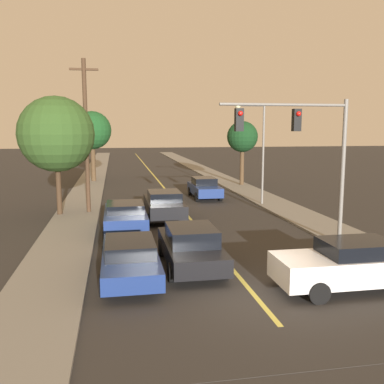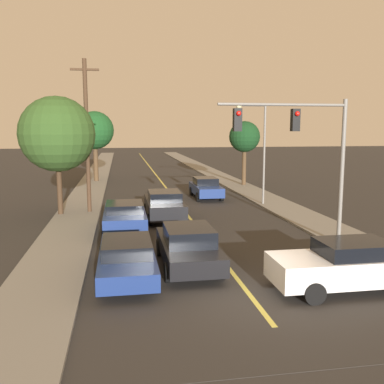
{
  "view_description": "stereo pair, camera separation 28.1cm",
  "coord_description": "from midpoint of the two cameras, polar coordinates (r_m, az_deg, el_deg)",
  "views": [
    {
      "loc": [
        -4.03,
        -11.62,
        4.99
      ],
      "look_at": [
        0.0,
        10.69,
        1.6
      ],
      "focal_mm": 40.0,
      "sensor_mm": 36.0,
      "label": 1
    },
    {
      "loc": [
        -3.75,
        -11.67,
        4.99
      ],
      "look_at": [
        0.0,
        10.69,
        1.6
      ],
      "focal_mm": 40.0,
      "sensor_mm": 36.0,
      "label": 2
    }
  ],
  "objects": [
    {
      "name": "tree_left_near",
      "position": [
        25.22,
        -17.24,
        7.37
      ],
      "size": [
        4.22,
        4.22,
        6.65
      ],
      "color": "#3D2B1C",
      "rests_on": "ground"
    },
    {
      "name": "tree_right_near",
      "position": [
        37.23,
        7.24,
        7.25
      ],
      "size": [
        2.65,
        2.65,
        5.48
      ],
      "color": "#4C3823",
      "rests_on": "ground"
    },
    {
      "name": "tree_left_far",
      "position": [
        40.73,
        -12.65,
        7.98
      ],
      "size": [
        3.49,
        3.49,
        6.43
      ],
      "color": "#4C3823",
      "rests_on": "ground"
    },
    {
      "name": "sidewalk_left",
      "position": [
        47.96,
        -12.33,
        2.4
      ],
      "size": [
        2.5,
        80.0,
        0.12
      ],
      "color": "gray",
      "rests_on": "ground"
    },
    {
      "name": "car_crossing_right",
      "position": [
        14.27,
        20.71,
        -9.08
      ],
      "size": [
        4.78,
        1.95,
        1.56
      ],
      "rotation": [
        0.0,
        0.0,
        1.57
      ],
      "color": "white",
      "rests_on": "ground"
    },
    {
      "name": "sidewalk_right",
      "position": [
        48.97,
        2.51,
        2.71
      ],
      "size": [
        2.5,
        80.0,
        0.12
      ],
      "color": "gray",
      "rests_on": "ground"
    },
    {
      "name": "traffic_signal_mast",
      "position": [
        18.19,
        15.03,
        6.63
      ],
      "size": [
        5.47,
        0.42,
        6.05
      ],
      "color": "slate",
      "rests_on": "ground"
    },
    {
      "name": "ground_plane",
      "position": [
        13.25,
        8.52,
        -13.7
      ],
      "size": [
        200.0,
        200.0,
        0.0
      ],
      "primitive_type": "plane",
      "color": "#2D2B28"
    },
    {
      "name": "car_outer_lane_second",
      "position": [
        20.63,
        -8.58,
        -3.3
      ],
      "size": [
        2.05,
        4.57,
        1.52
      ],
      "color": "navy",
      "rests_on": "ground"
    },
    {
      "name": "road_surface",
      "position": [
        48.06,
        -4.83,
        2.52
      ],
      "size": [
        10.04,
        80.0,
        0.01
      ],
      "color": "#2D2B28",
      "rests_on": "ground"
    },
    {
      "name": "utility_pole_left",
      "position": [
        25.52,
        -13.53,
        7.53
      ],
      "size": [
        1.6,
        0.24,
        8.75
      ],
      "color": "#422D1E",
      "rests_on": "ground"
    },
    {
      "name": "car_near_lane_front",
      "position": [
        15.56,
        0.02,
        -7.21
      ],
      "size": [
        2.01,
        4.83,
        1.52
      ],
      "color": "black",
      "rests_on": "ground"
    },
    {
      "name": "streetlamp_right",
      "position": [
        27.74,
        8.96,
        7.01
      ],
      "size": [
        1.99,
        0.36,
        6.43
      ],
      "color": "slate",
      "rests_on": "ground"
    },
    {
      "name": "car_far_oncoming",
      "position": [
        30.74,
        2.11,
        0.58
      ],
      "size": [
        1.89,
        4.44,
        1.48
      ],
      "rotation": [
        0.0,
        0.0,
        3.14
      ],
      "color": "navy",
      "rests_on": "ground"
    },
    {
      "name": "car_outer_lane_front",
      "position": [
        14.7,
        -8.13,
        -8.51
      ],
      "size": [
        1.95,
        5.06,
        1.33
      ],
      "color": "navy",
      "rests_on": "ground"
    },
    {
      "name": "car_near_lane_second",
      "position": [
        23.76,
        -3.38,
        -1.67
      ],
      "size": [
        2.06,
        4.85,
        1.57
      ],
      "color": "black",
      "rests_on": "ground"
    }
  ]
}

